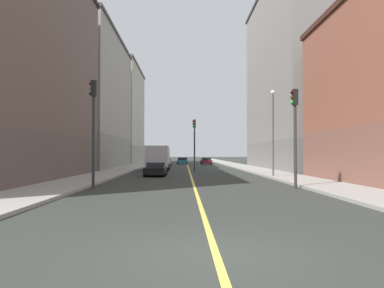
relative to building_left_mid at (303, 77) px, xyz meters
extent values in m
plane|color=#2F342F|center=(-14.50, -39.73, -11.64)|extent=(400.00, 400.00, 0.00)
cube|color=#9E9B93|center=(-6.72, 9.27, -11.56)|extent=(3.43, 168.00, 0.15)
cube|color=#9E9B93|center=(-22.28, 9.27, -11.56)|extent=(3.43, 168.00, 0.15)
cube|color=#E5D14C|center=(-14.50, 9.27, -11.63)|extent=(0.16, 154.00, 0.01)
cube|color=slate|center=(0.00, 0.00, -9.92)|extent=(10.00, 25.26, 3.42)
cube|color=gray|center=(0.00, 0.00, 1.50)|extent=(10.00, 25.26, 19.43)
cube|color=gray|center=(-29.00, 4.23, -9.54)|extent=(10.00, 23.02, 4.19)
cube|color=#9E9993|center=(-29.00, 4.23, -0.71)|extent=(10.00, 23.02, 13.46)
cube|color=#474442|center=(-29.00, 4.23, 6.22)|extent=(10.30, 23.32, 0.40)
cube|color=#9D9688|center=(-29.00, 27.23, -9.89)|extent=(10.00, 20.37, 3.49)
cube|color=#BCB29E|center=(-29.00, 27.23, -0.56)|extent=(10.00, 20.37, 15.17)
cube|color=#545047|center=(-29.00, 27.23, 7.22)|extent=(10.30, 20.67, 0.40)
cylinder|color=#2D2D2D|center=(-8.84, -26.11, -9.29)|extent=(0.16, 0.16, 4.70)
cube|color=black|center=(-8.84, -26.11, -6.49)|extent=(0.28, 0.32, 0.90)
sphere|color=#320404|center=(-9.00, -26.11, -6.22)|extent=(0.20, 0.20, 0.20)
sphere|color=#352204|center=(-9.00, -26.11, -6.50)|extent=(0.20, 0.20, 0.20)
sphere|color=green|center=(-9.00, -26.11, -6.78)|extent=(0.20, 0.20, 0.20)
cylinder|color=#2D2D2D|center=(-20.16, -26.11, -9.06)|extent=(0.16, 0.16, 5.16)
cube|color=black|center=(-20.16, -26.11, -6.03)|extent=(0.28, 0.32, 0.90)
sphere|color=#320404|center=(-20.32, -26.11, -5.76)|extent=(0.20, 0.20, 0.20)
sphere|color=orange|center=(-20.32, -26.11, -6.04)|extent=(0.20, 0.20, 0.20)
sphere|color=black|center=(-20.32, -26.11, -6.32)|extent=(0.20, 0.20, 0.20)
cylinder|color=#2D2D2D|center=(-13.95, -6.16, -9.25)|extent=(0.16, 0.16, 4.78)
cube|color=black|center=(-13.95, -6.16, -6.41)|extent=(0.28, 0.32, 0.90)
sphere|color=#320404|center=(-14.11, -6.16, -6.14)|extent=(0.20, 0.20, 0.20)
sphere|color=#352204|center=(-14.11, -6.16, -6.42)|extent=(0.20, 0.20, 0.20)
sphere|color=green|center=(-14.11, -6.16, -6.70)|extent=(0.20, 0.20, 0.20)
cylinder|color=#4C4C51|center=(-7.84, -16.71, -8.15)|extent=(0.14, 0.14, 6.67)
sphere|color=#EAEACC|center=(-7.84, -16.71, -4.67)|extent=(0.36, 0.36, 0.36)
cube|color=black|center=(-17.55, -14.46, -11.14)|extent=(1.82, 3.97, 0.55)
cube|color=black|center=(-17.55, -14.30, -10.66)|extent=(1.56, 1.76, 0.41)
cylinder|color=black|center=(-18.31, -13.23, -11.32)|extent=(0.23, 0.64, 0.64)
cylinder|color=black|center=(-16.74, -13.26, -11.32)|extent=(0.23, 0.64, 0.64)
cylinder|color=black|center=(-18.36, -15.66, -11.32)|extent=(0.23, 0.64, 0.64)
cylinder|color=black|center=(-16.79, -15.70, -11.32)|extent=(0.23, 0.64, 0.64)
cube|color=#196670|center=(-15.41, 21.99, -11.13)|extent=(2.05, 4.42, 0.56)
cube|color=black|center=(-15.42, 22.15, -10.63)|extent=(1.73, 2.09, 0.45)
cylinder|color=black|center=(-16.32, 23.31, -11.32)|extent=(0.24, 0.65, 0.64)
cylinder|color=black|center=(-14.60, 23.37, -11.32)|extent=(0.24, 0.65, 0.64)
cylinder|color=black|center=(-16.22, 20.61, -11.32)|extent=(0.24, 0.65, 0.64)
cylinder|color=black|center=(-14.50, 20.68, -11.32)|extent=(0.24, 0.65, 0.64)
cube|color=silver|center=(-17.95, 11.68, -11.13)|extent=(1.80, 4.09, 0.57)
cube|color=black|center=(-17.95, 11.75, -10.63)|extent=(1.56, 1.96, 0.43)
cylinder|color=black|center=(-18.76, 12.93, -11.32)|extent=(0.23, 0.64, 0.64)
cylinder|color=black|center=(-17.17, 12.95, -11.32)|extent=(0.23, 0.64, 0.64)
cylinder|color=black|center=(-18.73, 10.41, -11.32)|extent=(0.23, 0.64, 0.64)
cylinder|color=black|center=(-17.14, 10.43, -11.32)|extent=(0.23, 0.64, 0.64)
cube|color=maroon|center=(-11.00, 21.81, -11.14)|extent=(1.96, 4.59, 0.55)
cube|color=black|center=(-11.00, 21.89, -10.64)|extent=(1.69, 2.36, 0.43)
cylinder|color=black|center=(-11.88, 23.21, -11.32)|extent=(0.23, 0.64, 0.64)
cylinder|color=black|center=(-10.17, 23.24, -11.32)|extent=(0.23, 0.64, 0.64)
cylinder|color=black|center=(-11.83, 20.38, -11.32)|extent=(0.23, 0.64, 0.64)
cylinder|color=black|center=(-10.11, 20.42, -11.32)|extent=(0.23, 0.64, 0.64)
cube|color=beige|center=(-18.02, -2.13, -10.24)|extent=(2.40, 1.91, 2.09)
cube|color=silver|center=(-18.02, -5.75, -10.01)|extent=(2.40, 4.51, 2.34)
cylinder|color=black|center=(-19.12, -2.47, -11.19)|extent=(0.30, 0.90, 0.90)
cylinder|color=black|center=(-16.92, -2.47, -11.19)|extent=(0.30, 0.90, 0.90)
cylinder|color=black|center=(-19.12, -6.71, -11.19)|extent=(0.30, 0.90, 0.90)
cylinder|color=black|center=(-16.92, -6.71, -11.19)|extent=(0.30, 0.90, 0.90)
camera|label=1|loc=(-15.13, -47.08, -9.66)|focal=35.09mm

